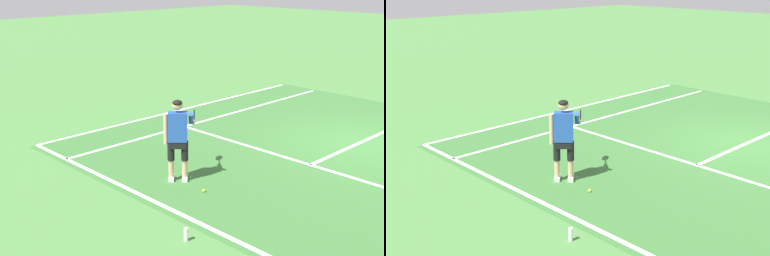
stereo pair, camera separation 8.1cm
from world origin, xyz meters
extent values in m
plane|color=#477F3D|center=(0.00, 0.00, 0.00)|extent=(80.00, 80.00, 0.00)
cube|color=#387033|center=(0.00, -0.88, 0.00)|extent=(10.98, 10.52, 0.00)
cube|color=white|center=(0.00, -5.95, 0.00)|extent=(10.98, 0.10, 0.01)
cube|color=white|center=(0.00, -2.22, 0.00)|extent=(8.23, 0.10, 0.01)
cube|color=white|center=(0.00, 0.98, 0.00)|extent=(0.10, 6.40, 0.01)
cube|color=white|center=(-4.12, -0.88, 0.00)|extent=(0.10, 10.12, 0.01)
cube|color=white|center=(-5.49, -0.88, 0.00)|extent=(0.10, 10.12, 0.01)
cube|color=white|center=(-1.53, -5.02, 0.04)|extent=(0.28, 0.28, 0.09)
cube|color=white|center=(-1.33, -4.82, 0.04)|extent=(0.28, 0.28, 0.09)
cylinder|color=tan|center=(-1.50, -5.04, 0.27)|extent=(0.11, 0.11, 0.36)
cylinder|color=black|center=(-1.50, -5.04, 0.66)|extent=(0.14, 0.14, 0.41)
cylinder|color=tan|center=(-1.30, -4.85, 0.27)|extent=(0.11, 0.11, 0.36)
cylinder|color=black|center=(-1.30, -4.85, 0.66)|extent=(0.14, 0.14, 0.41)
cube|color=black|center=(-1.40, -4.94, 0.82)|extent=(0.38, 0.38, 0.20)
cube|color=#234CAD|center=(-1.40, -4.94, 1.16)|extent=(0.42, 0.42, 0.60)
cylinder|color=tan|center=(-1.57, -5.11, 1.11)|extent=(0.09, 0.09, 0.62)
cylinder|color=#234CAD|center=(-1.28, -4.69, 1.31)|extent=(0.25, 0.25, 0.29)
cylinder|color=tan|center=(-1.40, -4.52, 1.17)|extent=(0.26, 0.26, 0.14)
sphere|color=tan|center=(-1.41, -4.94, 1.60)|extent=(0.21, 0.21, 0.21)
ellipsoid|color=black|center=(-1.40, -4.95, 1.66)|extent=(0.28, 0.28, 0.12)
cylinder|color=#232326|center=(-1.54, -4.35, 1.14)|extent=(0.16, 0.16, 0.03)
cylinder|color=black|center=(-1.65, -4.24, 1.14)|extent=(0.09, 0.09, 0.02)
torus|color=black|center=(-1.78, -4.11, 1.14)|extent=(0.23, 0.23, 0.30)
cylinder|color=silver|center=(-1.78, -4.11, 1.14)|extent=(0.18, 0.18, 0.25)
sphere|color=#CCE02D|center=(-0.63, -4.97, 0.03)|extent=(0.07, 0.07, 0.07)
cylinder|color=white|center=(0.50, -6.52, 0.11)|extent=(0.07, 0.07, 0.23)
camera|label=1|loc=(5.77, -11.50, 4.11)|focal=47.64mm
camera|label=2|loc=(5.83, -11.44, 4.11)|focal=47.64mm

